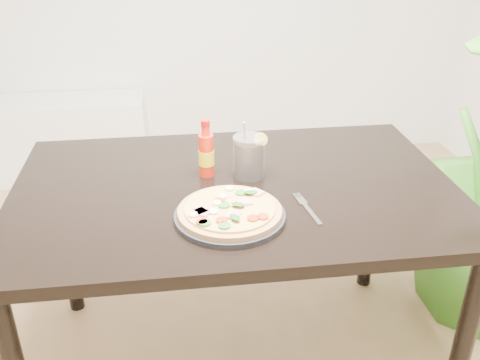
{
  "coord_description": "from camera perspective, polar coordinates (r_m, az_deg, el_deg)",
  "views": [
    {
      "loc": [
        0.08,
        -1.13,
        1.54
      ],
      "look_at": [
        0.26,
        0.24,
        0.83
      ],
      "focal_mm": 40.0,
      "sensor_mm": 36.0,
      "label": 1
    }
  ],
  "objects": [
    {
      "name": "hot_sauce_bottle",
      "position": [
        1.73,
        -3.61,
        2.78
      ],
      "size": [
        0.05,
        0.05,
        0.19
      ],
      "rotation": [
        0.0,
        0.0,
        -0.09
      ],
      "color": "red",
      "rests_on": "dining_table"
    },
    {
      "name": "dining_table",
      "position": [
        1.74,
        -0.52,
        -3.01
      ],
      "size": [
        1.4,
        0.9,
        0.75
      ],
      "color": "black",
      "rests_on": "ground"
    },
    {
      "name": "plate",
      "position": [
        1.52,
        -1.09,
        -3.87
      ],
      "size": [
        0.32,
        0.32,
        0.02
      ],
      "primitive_type": "cylinder",
      "color": "black",
      "rests_on": "dining_table"
    },
    {
      "name": "fork",
      "position": [
        1.58,
        7.13,
        -2.93
      ],
      "size": [
        0.05,
        0.19,
        0.0
      ],
      "rotation": [
        0.0,
        0.0,
        0.15
      ],
      "color": "silver",
      "rests_on": "dining_table"
    },
    {
      "name": "cola_cup",
      "position": [
        1.73,
        0.97,
        2.42
      ],
      "size": [
        0.11,
        0.1,
        0.19
      ],
      "rotation": [
        0.0,
        0.0,
        -0.13
      ],
      "color": "black",
      "rests_on": "dining_table"
    },
    {
      "name": "media_console",
      "position": [
        3.56,
        -21.29,
        4.02
      ],
      "size": [
        1.4,
        0.34,
        0.5
      ],
      "primitive_type": "cube",
      "color": "white",
      "rests_on": "ground"
    },
    {
      "name": "pizza",
      "position": [
        1.51,
        -1.15,
        -3.24
      ],
      "size": [
        0.29,
        0.29,
        0.03
      ],
      "color": "tan",
      "rests_on": "plate"
    }
  ]
}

